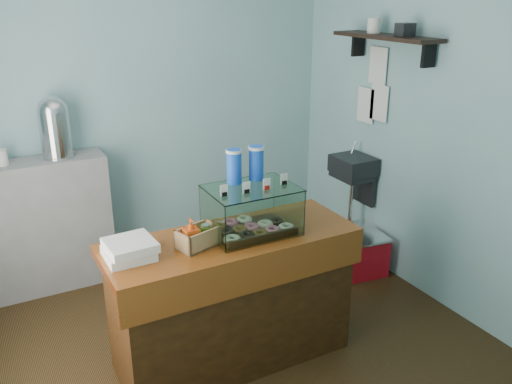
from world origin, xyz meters
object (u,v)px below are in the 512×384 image
counter (233,298)px  display_case (250,206)px  coffee_urn (54,126)px  red_cooler (362,255)px

counter → display_case: display_case is taller
counter → coffee_urn: coffee_urn is taller
counter → coffee_urn: (-0.74, 1.58, 0.90)m
counter → red_cooler: counter is taller
counter → display_case: size_ratio=2.88×
display_case → coffee_urn: size_ratio=1.15×
counter → coffee_urn: size_ratio=3.31×
display_case → red_cooler: 1.68m
counter → red_cooler: (1.49, 0.50, -0.28)m
display_case → coffee_urn: bearing=120.8°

